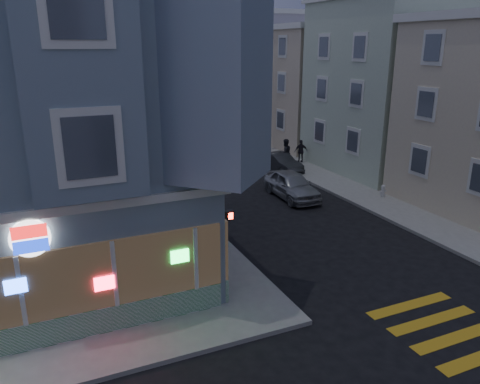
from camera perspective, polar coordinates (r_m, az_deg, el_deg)
sidewalk_ne at (r=42.11m, az=16.52°, el=5.85°), size 24.00×42.00×0.15m
row_house_b at (r=33.91m, az=20.39°, el=11.93°), size 12.00×8.60×10.50m
row_house_c at (r=40.90m, az=11.40°, el=12.39°), size 12.00×8.60×9.00m
row_house_d at (r=48.47m, az=5.17°, el=14.30°), size 12.00×8.60×10.50m
utility_pole at (r=36.20m, az=2.35°, el=12.31°), size 2.20×0.30×9.00m
street_tree_near at (r=41.80m, az=-1.13°, el=11.84°), size 3.00×3.00×5.30m
street_tree_far at (r=49.24m, az=-4.85°, el=12.65°), size 3.00×3.00×5.30m
pedestrian_a at (r=31.67m, az=5.52°, el=4.73°), size 0.99×0.80×1.92m
pedestrian_b at (r=33.19m, az=7.44°, el=4.96°), size 1.00×0.60×1.59m
parked_car_a at (r=25.79m, az=6.31°, el=0.86°), size 1.88×4.37×1.47m
parked_car_b at (r=31.19m, az=4.86°, el=3.62°), size 1.82×3.90×1.24m
parked_car_c at (r=35.57m, az=-0.63°, el=5.48°), size 2.41×4.73×1.32m
parked_car_d at (r=40.61m, az=-2.41°, el=7.05°), size 2.90×5.30×1.41m
traffic_signal at (r=14.94m, az=-2.28°, el=-0.69°), size 0.60×0.54×4.84m
fire_hydrant at (r=26.58m, az=17.04°, el=0.18°), size 0.40×0.23×0.69m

